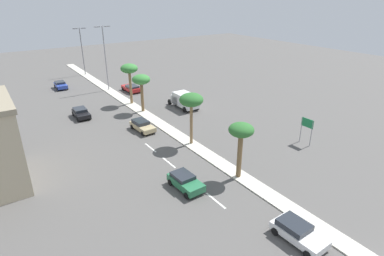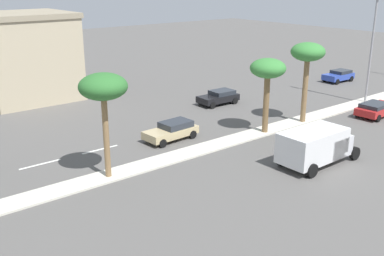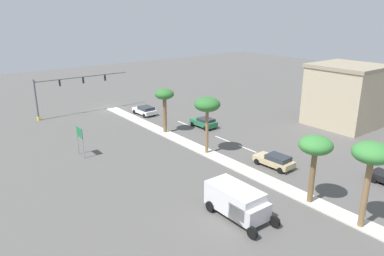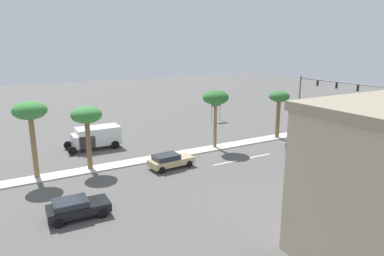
{
  "view_description": "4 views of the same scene",
  "coord_description": "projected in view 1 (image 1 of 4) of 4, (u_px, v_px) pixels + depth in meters",
  "views": [
    {
      "loc": [
        -19.69,
        -4.47,
        17.38
      ],
      "look_at": [
        0.95,
        25.96,
        1.55
      ],
      "focal_mm": 29.52,
      "sensor_mm": 36.0,
      "label": 1
    },
    {
      "loc": [
        23.59,
        12.66,
        11.78
      ],
      "look_at": [
        -0.7,
        32.11,
        1.54
      ],
      "focal_mm": 42.86,
      "sensor_mm": 36.0,
      "label": 2
    },
    {
      "loc": [
        24.9,
        54.37,
        15.6
      ],
      "look_at": [
        2.58,
        25.32,
        3.66
      ],
      "focal_mm": 33.9,
      "sensor_mm": 36.0,
      "label": 3
    },
    {
      "loc": [
        -30.7,
        45.47,
        11.41
      ],
      "look_at": [
        3.3,
        26.0,
        1.79
      ],
      "focal_mm": 31.95,
      "sensor_mm": 36.0,
      "label": 4
    }
  ],
  "objects": [
    {
      "name": "palm_tree_far",
      "position": [
        141.0,
        81.0,
        48.03
      ],
      "size": [
        2.76,
        2.76,
        5.86
      ],
      "color": "brown",
      "rests_on": "median_curb"
    },
    {
      "name": "lane_stripe_rear",
      "position": [
        169.0,
        163.0,
        35.01
      ],
      "size": [
        0.2,
        2.8,
        0.01
      ],
      "primitive_type": "cube",
      "color": "silver",
      "rests_on": "ground"
    },
    {
      "name": "street_lamp_trailing",
      "position": [
        82.0,
        48.0,
        69.93
      ],
      "size": [
        2.9,
        0.24,
        10.25
      ],
      "color": "slate",
      "rests_on": "median_curb"
    },
    {
      "name": "sedan_black_front",
      "position": [
        81.0,
        113.0,
        47.46
      ],
      "size": [
        2.11,
        4.1,
        1.33
      ],
      "color": "black",
      "rests_on": "ground"
    },
    {
      "name": "sedan_white_right",
      "position": [
        298.0,
        232.0,
        23.83
      ],
      "size": [
        2.21,
        4.24,
        1.37
      ],
      "color": "silver",
      "rests_on": "ground"
    },
    {
      "name": "directional_road_sign",
      "position": [
        307.0,
        126.0,
        38.4
      ],
      "size": [
        0.1,
        1.68,
        3.36
      ],
      "color": "gray",
      "rests_on": "ground"
    },
    {
      "name": "box_truck",
      "position": [
        184.0,
        100.0,
        51.21
      ],
      "size": [
        2.69,
        5.92,
        2.42
      ],
      "color": "silver",
      "rests_on": "ground"
    },
    {
      "name": "palm_tree_leading",
      "position": [
        241.0,
        133.0,
        30.36
      ],
      "size": [
        2.49,
        2.49,
        5.83
      ],
      "color": "brown",
      "rests_on": "median_curb"
    },
    {
      "name": "ground_plane",
      "position": [
        164.0,
        126.0,
        44.53
      ],
      "size": [
        160.0,
        160.0,
        0.0
      ],
      "primitive_type": "plane",
      "color": "#565451"
    },
    {
      "name": "sedan_blue_near",
      "position": [
        61.0,
        85.0,
        61.75
      ],
      "size": [
        2.08,
        3.96,
        1.34
      ],
      "color": "#2D47AD",
      "rests_on": "ground"
    },
    {
      "name": "palm_tree_near",
      "position": [
        191.0,
        101.0,
        37.14
      ],
      "size": [
        2.88,
        2.88,
        6.45
      ],
      "color": "olive",
      "rests_on": "median_curb"
    },
    {
      "name": "street_lamp_far",
      "position": [
        105.0,
        54.0,
        58.34
      ],
      "size": [
        2.9,
        0.24,
        11.79
      ],
      "color": "gray",
      "rests_on": "median_curb"
    },
    {
      "name": "palm_tree_trailing",
      "position": [
        129.0,
        70.0,
        51.26
      ],
      "size": [
        2.79,
        2.79,
        6.69
      ],
      "color": "olive",
      "rests_on": "median_curb"
    },
    {
      "name": "sedan_green_leading",
      "position": [
        185.0,
        181.0,
        30.17
      ],
      "size": [
        2.12,
        3.99,
        1.37
      ],
      "color": "#287047",
      "rests_on": "ground"
    },
    {
      "name": "lane_stripe_near",
      "position": [
        216.0,
        201.0,
        28.62
      ],
      "size": [
        0.2,
        2.8,
        0.01
      ],
      "primitive_type": "cube",
      "color": "silver",
      "rests_on": "ground"
    },
    {
      "name": "sedan_red_center",
      "position": [
        131.0,
        88.0,
        59.81
      ],
      "size": [
        2.29,
        4.67,
        1.28
      ],
      "color": "red",
      "rests_on": "ground"
    },
    {
      "name": "median_curb",
      "position": [
        136.0,
        108.0,
        51.39
      ],
      "size": [
        1.8,
        81.56,
        0.12
      ],
      "primitive_type": "cube",
      "color": "beige",
      "rests_on": "ground"
    },
    {
      "name": "lane_stripe_left",
      "position": [
        151.0,
        148.0,
        38.37
      ],
      "size": [
        0.2,
        2.8,
        0.01
      ],
      "primitive_type": "cube",
      "color": "silver",
      "rests_on": "ground"
    },
    {
      "name": "sedan_tan_rear",
      "position": [
        142.0,
        125.0,
        42.91
      ],
      "size": [
        2.16,
        4.32,
        1.38
      ],
      "color": "tan",
      "rests_on": "ground"
    }
  ]
}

